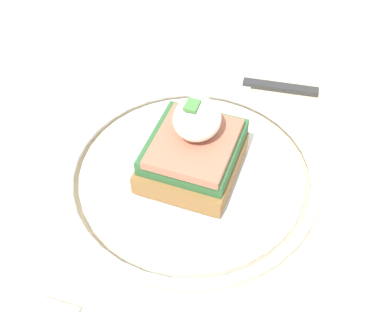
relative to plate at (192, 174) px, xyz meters
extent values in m
cube|color=#C6B28E|center=(0.03, 0.01, -0.02)|extent=(1.13, 0.86, 0.03)
cylinder|color=#C6B28E|center=(0.54, 0.38, -0.39)|extent=(0.06, 0.06, 0.71)
cylinder|color=silver|center=(0.00, 0.00, 0.00)|extent=(0.23, 0.23, 0.01)
torus|color=white|center=(0.00, 0.00, 0.00)|extent=(0.26, 0.26, 0.01)
cube|color=olive|center=(0.00, 0.00, 0.02)|extent=(0.10, 0.09, 0.02)
cube|color=#2D6033|center=(0.00, 0.00, 0.04)|extent=(0.09, 0.09, 0.02)
cube|color=#AD664C|center=(0.00, 0.00, 0.05)|extent=(0.09, 0.07, 0.01)
ellipsoid|color=white|center=(0.01, 0.00, 0.07)|extent=(0.05, 0.05, 0.04)
cylinder|color=#E5C656|center=(0.06, -0.02, 0.01)|extent=(0.04, 0.04, 0.00)
cube|color=#47843D|center=(0.00, 0.00, 0.09)|extent=(0.02, 0.01, 0.00)
cube|color=#2D2D2D|center=(0.17, -0.06, 0.00)|extent=(0.02, 0.09, 0.01)
cube|color=silver|center=(0.16, 0.04, -0.01)|extent=(0.03, 0.12, 0.00)
camera|label=1|loc=(-0.30, -0.11, 0.38)|focal=45.00mm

